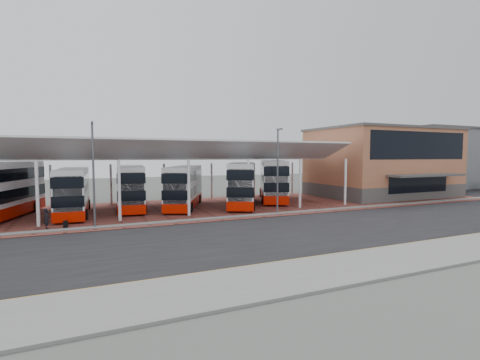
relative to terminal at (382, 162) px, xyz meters
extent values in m
plane|color=#494D47|center=(-23.00, -13.92, -4.66)|extent=(140.00, 140.00, 0.00)
cube|color=black|center=(-23.00, -14.92, -4.65)|extent=(120.00, 14.00, 0.02)
cube|color=brown|center=(-21.00, -0.92, -4.63)|extent=(72.00, 16.00, 0.06)
cube|color=slate|center=(-23.00, -22.92, -4.59)|extent=(120.00, 4.00, 0.14)
cube|color=slate|center=(-23.00, -7.72, -4.59)|extent=(120.00, 0.80, 0.14)
cube|color=#BD8616|center=(-23.00, -20.92, -4.63)|extent=(120.00, 0.12, 0.01)
cube|color=#BD8616|center=(-23.00, -20.62, -4.63)|extent=(120.00, 0.12, 0.01)
cylinder|color=white|center=(-41.00, -5.42, -2.06)|extent=(0.26, 0.26, 5.20)
cylinder|color=white|center=(-41.00, 5.58, -2.36)|extent=(0.26, 0.26, 4.60)
cylinder|color=white|center=(-35.00, -5.42, -2.06)|extent=(0.26, 0.26, 5.20)
cylinder|color=white|center=(-35.00, 5.58, -2.36)|extent=(0.26, 0.26, 4.60)
cylinder|color=white|center=(-29.00, -5.42, -2.06)|extent=(0.26, 0.26, 5.20)
cylinder|color=white|center=(-29.00, 5.58, -2.36)|extent=(0.26, 0.26, 4.60)
cylinder|color=white|center=(-23.00, -5.42, -2.06)|extent=(0.26, 0.26, 5.20)
cylinder|color=white|center=(-23.00, 5.58, -2.36)|extent=(0.26, 0.26, 4.60)
cylinder|color=white|center=(-17.00, -5.42, -2.06)|extent=(0.26, 0.26, 5.20)
cylinder|color=white|center=(-17.00, 5.58, -2.36)|extent=(0.26, 0.26, 4.60)
cylinder|color=white|center=(-11.00, -5.42, -2.06)|extent=(0.26, 0.26, 5.20)
cylinder|color=white|center=(-11.00, 5.58, -2.36)|extent=(0.26, 0.26, 4.60)
cube|color=silver|center=(-29.00, -3.22, 1.44)|extent=(37.00, 4.95, 1.95)
cube|color=silver|center=(-29.00, 2.38, 1.24)|extent=(37.00, 7.12, 1.43)
cube|color=#4F4C4A|center=(0.00, 0.08, -3.76)|extent=(18.00, 12.00, 1.80)
cube|color=#B56F4C|center=(0.00, 0.08, 0.74)|extent=(18.00, 12.00, 7.20)
cube|color=black|center=(0.00, -5.82, 2.14)|extent=(16.00, 0.25, 3.40)
cube|color=black|center=(0.00, -5.82, -2.56)|extent=(10.00, 0.25, 2.20)
cube|color=#4F4C4A|center=(0.00, -6.92, -1.46)|extent=(11.00, 2.40, 0.25)
cube|color=#4F4C4A|center=(0.00, 0.08, 4.44)|extent=(18.40, 12.40, 0.30)
cube|color=slate|center=(25.00, 10.08, 0.34)|extent=(30.00, 20.00, 10.00)
cube|color=#4F4C4A|center=(25.00, 10.08, 5.44)|extent=(30.50, 20.50, 0.30)
cylinder|color=#53555B|center=(-37.00, -7.62, -0.66)|extent=(0.16, 0.16, 8.00)
cube|color=#53555B|center=(-37.00, -7.92, 3.34)|extent=(0.15, 0.90, 0.15)
cylinder|color=#53555B|center=(-21.00, -7.62, -0.66)|extent=(0.16, 0.16, 8.00)
cube|color=#53555B|center=(-21.00, -7.92, 3.34)|extent=(0.15, 0.90, 0.15)
cube|color=#C31100|center=(-44.44, -0.54, -3.89)|extent=(5.92, 12.30, 0.98)
cylinder|color=black|center=(-44.71, 3.51, -4.06)|extent=(0.59, 1.13, 1.09)
cylinder|color=black|center=(-42.09, 2.78, -4.06)|extent=(0.59, 1.13, 1.09)
cube|color=silver|center=(-38.68, -0.45, -2.33)|extent=(2.78, 10.47, 4.06)
cube|color=#C31100|center=(-38.68, -0.45, -3.99)|extent=(2.82, 10.51, 0.85)
cube|color=black|center=(-38.68, -0.45, -2.76)|extent=(2.82, 10.51, 0.90)
cube|color=black|center=(-38.68, -0.45, -1.25)|extent=(2.82, 10.51, 0.90)
cube|color=black|center=(-38.89, -5.59, -2.43)|extent=(2.13, 0.18, 3.40)
cylinder|color=black|center=(-40.00, -3.72, -4.13)|extent=(0.30, 0.95, 0.94)
cylinder|color=black|center=(-37.64, -3.81, -4.13)|extent=(0.30, 0.95, 0.94)
cylinder|color=black|center=(-39.73, 2.92, -4.13)|extent=(0.30, 0.95, 0.94)
cylinder|color=black|center=(-37.37, 2.83, -4.13)|extent=(0.30, 0.95, 0.94)
cube|color=silver|center=(-33.27, 1.38, -2.26)|extent=(3.58, 10.92, 4.19)
cube|color=#C31100|center=(-33.27, 1.38, -3.97)|extent=(3.63, 10.97, 0.88)
cube|color=black|center=(-33.27, 1.38, -2.70)|extent=(3.63, 10.97, 0.93)
cube|color=black|center=(-33.27, 1.38, -1.14)|extent=(3.63, 10.97, 0.93)
cube|color=black|center=(-33.85, -3.90, -2.36)|extent=(2.19, 0.33, 3.51)
cylinder|color=black|center=(-34.86, -1.90, -4.11)|extent=(0.38, 1.00, 0.97)
cylinder|color=black|center=(-32.43, -2.16, -4.11)|extent=(0.38, 1.00, 0.97)
cylinder|color=black|center=(-34.11, 4.92, -4.11)|extent=(0.38, 1.00, 0.97)
cylinder|color=black|center=(-31.69, 4.66, -4.11)|extent=(0.38, 1.00, 0.97)
cube|color=silver|center=(-28.00, -0.03, -2.30)|extent=(6.52, 10.60, 4.12)
cube|color=#C31100|center=(-28.00, -0.03, -3.98)|extent=(6.57, 10.65, 0.86)
cube|color=black|center=(-28.00, -0.03, -2.73)|extent=(6.57, 10.65, 0.91)
cube|color=black|center=(-28.00, -0.03, -1.20)|extent=(6.57, 10.65, 0.91)
cube|color=black|center=(-30.15, -4.79, -2.39)|extent=(2.01, 0.97, 3.45)
cylinder|color=black|center=(-30.48, -2.61, -4.12)|extent=(0.64, 0.98, 0.96)
cylinder|color=black|center=(-28.30, -3.60, -4.12)|extent=(0.64, 0.98, 0.96)
cylinder|color=black|center=(-27.71, 3.54, -4.12)|extent=(0.64, 0.98, 0.96)
cylinder|color=black|center=(-25.52, 2.56, -4.12)|extent=(0.64, 0.98, 0.96)
cube|color=silver|center=(-21.78, -1.08, -2.13)|extent=(7.22, 11.32, 4.43)
cube|color=#C31100|center=(-21.78, -1.08, -3.93)|extent=(7.28, 11.38, 0.93)
cube|color=black|center=(-21.78, -1.08, -2.59)|extent=(7.28, 11.38, 0.98)
cube|color=black|center=(-21.78, -1.08, -0.94)|extent=(7.28, 11.38, 0.98)
cube|color=black|center=(-24.21, -6.14, -2.23)|extent=(2.13, 1.10, 3.71)
cylinder|color=black|center=(-24.51, -3.79, -4.08)|extent=(0.71, 1.05, 1.03)
cylinder|color=black|center=(-22.19, -4.91, -4.08)|extent=(0.71, 1.05, 1.03)
cylinder|color=black|center=(-21.37, 2.74, -4.08)|extent=(0.71, 1.05, 1.03)
cylinder|color=black|center=(-19.05, 1.63, -4.08)|extent=(0.71, 1.05, 1.03)
cube|color=silver|center=(-16.44, 1.45, -2.01)|extent=(7.52, 11.87, 4.64)
cube|color=#C31100|center=(-16.44, 1.45, -3.90)|extent=(7.57, 11.93, 0.97)
cube|color=black|center=(-16.44, 1.45, -2.50)|extent=(7.57, 11.93, 1.02)
cube|color=black|center=(-16.44, 1.45, -0.77)|extent=(7.57, 11.93, 1.02)
cube|color=black|center=(-18.95, -3.86, -2.12)|extent=(2.24, 1.14, 3.88)
cylinder|color=black|center=(-19.28, -1.41, -4.06)|extent=(0.73, 1.10, 1.08)
cylinder|color=black|center=(-16.85, -2.56, -4.06)|extent=(0.73, 1.10, 1.08)
cylinder|color=black|center=(-16.03, 5.45, -4.06)|extent=(0.73, 1.10, 1.08)
cylinder|color=black|center=(-13.59, 4.30, -4.06)|extent=(0.73, 1.10, 1.08)
imported|color=black|center=(-40.29, -6.86, -3.81)|extent=(0.46, 0.63, 1.58)
cube|color=black|center=(-39.05, -6.88, -4.32)|extent=(0.33, 0.23, 0.56)
camera|label=1|loc=(-37.44, -36.08, 0.88)|focal=26.00mm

